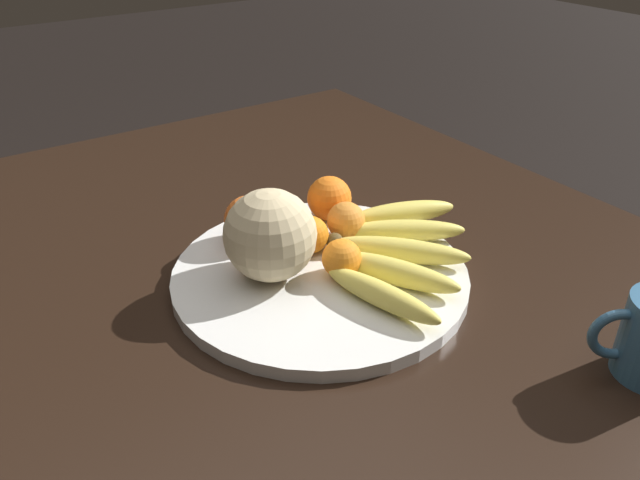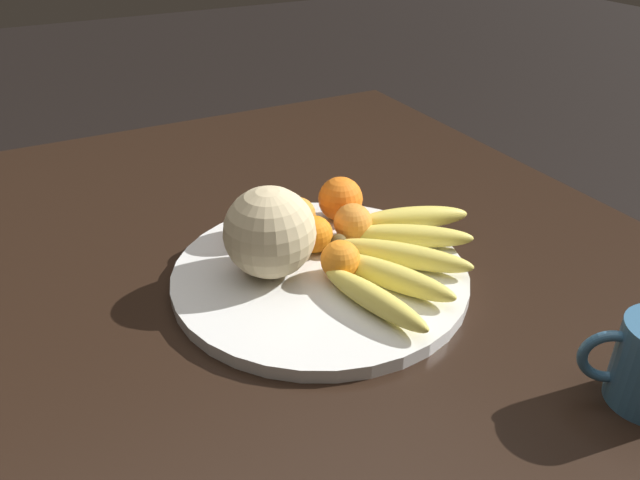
{
  "view_description": "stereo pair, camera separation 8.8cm",
  "coord_description": "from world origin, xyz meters",
  "views": [
    {
      "loc": [
        0.65,
        -0.44,
        1.25
      ],
      "look_at": [
        0.03,
        -0.02,
        0.8
      ],
      "focal_mm": 35.0,
      "sensor_mm": 36.0,
      "label": 1
    },
    {
      "loc": [
        0.7,
        -0.37,
        1.25
      ],
      "look_at": [
        0.03,
        -0.02,
        0.8
      ],
      "focal_mm": 35.0,
      "sensor_mm": 36.0,
      "label": 2
    }
  ],
  "objects": [
    {
      "name": "kitchen_table",
      "position": [
        0.0,
        0.0,
        0.65
      ],
      "size": [
        1.46,
        1.11,
        0.73
      ],
      "color": "black",
      "rests_on": "ground_plane"
    },
    {
      "name": "orange_back_left",
      "position": [
        0.06,
        -0.0,
        0.78
      ],
      "size": [
        0.06,
        0.06,
        0.06
      ],
      "color": "orange",
      "rests_on": "fruit_bowl"
    },
    {
      "name": "orange_mid_center",
      "position": [
        -0.02,
        0.0,
        0.78
      ],
      "size": [
        0.06,
        0.06,
        0.06
      ],
      "color": "orange",
      "rests_on": "fruit_bowl"
    },
    {
      "name": "fruit_bowl",
      "position": [
        0.03,
        -0.02,
        0.74
      ],
      "size": [
        0.43,
        0.43,
        0.02
      ],
      "color": "white",
      "rests_on": "kitchen_table"
    },
    {
      "name": "orange_back_right",
      "position": [
        -0.03,
        0.07,
        0.78
      ],
      "size": [
        0.06,
        0.06,
        0.06
      ],
      "color": "orange",
      "rests_on": "fruit_bowl"
    },
    {
      "name": "orange_top_small",
      "position": [
        -0.1,
        -0.06,
        0.79
      ],
      "size": [
        0.08,
        0.08,
        0.08
      ],
      "color": "orange",
      "rests_on": "fruit_bowl"
    },
    {
      "name": "melon",
      "position": [
        0.0,
        -0.08,
        0.82
      ],
      "size": [
        0.13,
        0.13,
        0.13
      ],
      "color": "beige",
      "rests_on": "fruit_bowl"
    },
    {
      "name": "banana_bunch",
      "position": [
        0.07,
        0.09,
        0.77
      ],
      "size": [
        0.3,
        0.3,
        0.04
      ],
      "rotation": [
        0.0,
        0.0,
        7.03
      ],
      "color": "#473819",
      "rests_on": "fruit_bowl"
    },
    {
      "name": "orange_front_right",
      "position": [
        -0.09,
        0.08,
        0.79
      ],
      "size": [
        0.07,
        0.07,
        0.07
      ],
      "color": "orange",
      "rests_on": "fruit_bowl"
    },
    {
      "name": "orange_front_left",
      "position": [
        -0.09,
        0.01,
        0.78
      ],
      "size": [
        0.06,
        0.06,
        0.06
      ],
      "color": "orange",
      "rests_on": "fruit_bowl"
    }
  ]
}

